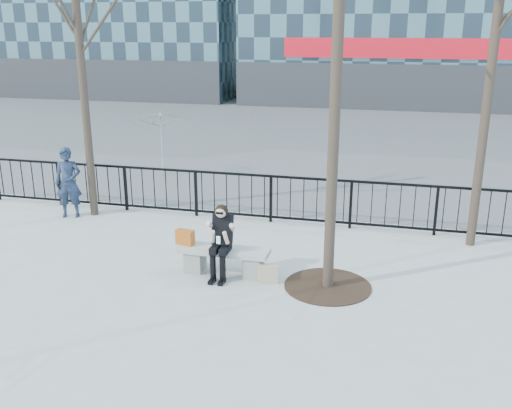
# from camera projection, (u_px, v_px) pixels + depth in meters

# --- Properties ---
(ground) EXTENTS (120.00, 120.00, 0.00)m
(ground) POSITION_uv_depth(u_px,v_px,m) (224.00, 273.00, 10.37)
(ground) COLOR gray
(ground) RESTS_ON ground
(street_surface) EXTENTS (60.00, 23.00, 0.01)m
(street_surface) POSITION_uv_depth(u_px,v_px,m) (328.00, 131.00, 24.25)
(street_surface) COLOR #474747
(street_surface) RESTS_ON ground
(railing) EXTENTS (14.00, 0.06, 1.10)m
(railing) POSITION_uv_depth(u_px,v_px,m) (262.00, 198.00, 12.98)
(railing) COLOR black
(railing) RESTS_ON ground
(tree_grate) EXTENTS (1.50, 1.50, 0.02)m
(tree_grate) POSITION_uv_depth(u_px,v_px,m) (328.00, 286.00, 9.84)
(tree_grate) COLOR black
(tree_grate) RESTS_ON ground
(bench_main) EXTENTS (1.65, 0.46, 0.49)m
(bench_main) POSITION_uv_depth(u_px,v_px,m) (224.00, 258.00, 10.28)
(bench_main) COLOR slate
(bench_main) RESTS_ON ground
(seated_woman) EXTENTS (0.50, 0.64, 1.34)m
(seated_woman) POSITION_uv_depth(u_px,v_px,m) (221.00, 242.00, 10.02)
(seated_woman) COLOR black
(seated_woman) RESTS_ON ground
(handbag) EXTENTS (0.36, 0.22, 0.27)m
(handbag) POSITION_uv_depth(u_px,v_px,m) (185.00, 237.00, 10.37)
(handbag) COLOR #AF4D15
(handbag) RESTS_ON bench_main
(shopping_bag) EXTENTS (0.37, 0.22, 0.33)m
(shopping_bag) POSITION_uv_depth(u_px,v_px,m) (268.00, 274.00, 9.95)
(shopping_bag) COLOR beige
(shopping_bag) RESTS_ON ground
(standing_man) EXTENTS (0.70, 0.56, 1.65)m
(standing_man) POSITION_uv_depth(u_px,v_px,m) (68.00, 183.00, 13.21)
(standing_man) COLOR black
(standing_man) RESTS_ON ground
(vendor_umbrella) EXTENTS (2.36, 2.40, 1.93)m
(vendor_umbrella) POSITION_uv_depth(u_px,v_px,m) (161.00, 144.00, 16.82)
(vendor_umbrella) COLOR yellow
(vendor_umbrella) RESTS_ON ground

